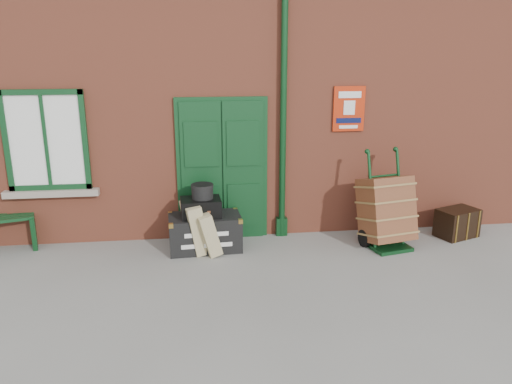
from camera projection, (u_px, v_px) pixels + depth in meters
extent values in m
plane|color=gray|center=(252.00, 275.00, 6.78)|extent=(80.00, 80.00, 0.00)
cube|color=#AA5036|center=(231.00, 100.00, 9.55)|extent=(10.00, 4.00, 4.00)
cube|color=#0F381A|center=(222.00, 172.00, 7.83)|extent=(1.42, 0.12, 2.32)
cube|color=white|center=(46.00, 141.00, 7.36)|extent=(1.20, 0.08, 1.50)
cylinder|color=#0D3617|center=(283.00, 113.00, 7.65)|extent=(0.10, 0.10, 4.00)
cube|color=red|center=(349.00, 109.00, 7.80)|extent=(0.50, 0.03, 0.70)
cube|color=#0D3617|center=(34.00, 230.00, 7.73)|extent=(0.20, 0.51, 0.51)
cube|color=black|center=(205.00, 232.00, 7.59)|extent=(1.11, 0.66, 0.54)
cube|color=black|center=(201.00, 207.00, 7.47)|extent=(0.62, 0.47, 0.27)
cylinder|color=black|center=(202.00, 191.00, 7.43)|extent=(0.34, 0.34, 0.22)
cube|color=tan|center=(195.00, 227.00, 7.48)|extent=(0.46, 0.60, 0.77)
cube|color=tan|center=(207.00, 232.00, 7.42)|extent=(0.46, 0.55, 0.67)
cube|color=#0D3617|center=(390.00, 247.00, 7.64)|extent=(0.65, 0.52, 0.06)
cylinder|color=#0D3617|center=(372.00, 201.00, 7.54)|extent=(0.13, 0.40, 1.45)
cylinder|color=#0D3617|center=(400.00, 198.00, 7.70)|extent=(0.13, 0.40, 1.45)
cylinder|color=black|center=(364.00, 238.00, 7.71)|extent=(0.11, 0.28, 0.27)
cylinder|color=black|center=(400.00, 233.00, 7.92)|extent=(0.11, 0.28, 0.27)
cube|color=brown|center=(386.00, 209.00, 7.64)|extent=(0.86, 0.90, 1.08)
cube|color=black|center=(457.00, 223.00, 8.11)|extent=(0.74, 0.61, 0.46)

